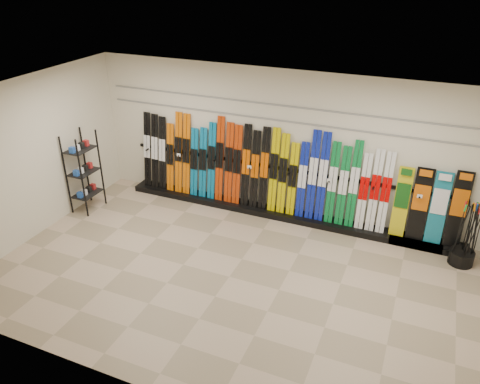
% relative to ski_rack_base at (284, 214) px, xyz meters
% --- Properties ---
extents(floor, '(8.00, 8.00, 0.00)m').
position_rel_ski_rack_base_xyz_m(floor, '(-0.22, -2.28, -0.06)').
color(floor, gray).
rests_on(floor, ground).
extents(back_wall, '(8.00, 0.00, 8.00)m').
position_rel_ski_rack_base_xyz_m(back_wall, '(-0.22, 0.22, 1.44)').
color(back_wall, beige).
rests_on(back_wall, floor).
extents(left_wall, '(0.00, 5.00, 5.00)m').
position_rel_ski_rack_base_xyz_m(left_wall, '(-4.22, -2.28, 1.44)').
color(left_wall, beige).
rests_on(left_wall, floor).
extents(ceiling, '(8.00, 8.00, 0.00)m').
position_rel_ski_rack_base_xyz_m(ceiling, '(-0.22, -2.28, 2.94)').
color(ceiling, silver).
rests_on(ceiling, back_wall).
extents(ski_rack_base, '(8.00, 0.40, 0.12)m').
position_rel_ski_rack_base_xyz_m(ski_rack_base, '(0.00, 0.00, 0.00)').
color(ski_rack_base, black).
rests_on(ski_rack_base, floor).
extents(skis, '(5.36, 0.26, 1.82)m').
position_rel_ski_rack_base_xyz_m(skis, '(-0.69, 0.06, 0.89)').
color(skis, black).
rests_on(skis, ski_rack_base).
extents(snowboards, '(1.24, 0.22, 1.43)m').
position_rel_ski_rack_base_xyz_m(snowboards, '(2.72, 0.07, 0.75)').
color(snowboards, gold).
rests_on(snowboards, ski_rack_base).
extents(accessory_rack, '(0.40, 0.60, 1.70)m').
position_rel_ski_rack_base_xyz_m(accessory_rack, '(-3.97, -1.25, 0.79)').
color(accessory_rack, black).
rests_on(accessory_rack, floor).
extents(pole_bin, '(0.42, 0.42, 0.25)m').
position_rel_ski_rack_base_xyz_m(pole_bin, '(3.38, -0.33, 0.07)').
color(pole_bin, black).
rests_on(pole_bin, floor).
extents(ski_poles, '(0.39, 0.25, 1.18)m').
position_rel_ski_rack_base_xyz_m(ski_poles, '(3.40, -0.34, 0.55)').
color(ski_poles, black).
rests_on(ski_poles, pole_bin).
extents(slatwall_rail_0, '(7.60, 0.02, 0.03)m').
position_rel_ski_rack_base_xyz_m(slatwall_rail_0, '(-0.22, 0.20, 1.94)').
color(slatwall_rail_0, gray).
rests_on(slatwall_rail_0, back_wall).
extents(slatwall_rail_1, '(7.60, 0.02, 0.03)m').
position_rel_ski_rack_base_xyz_m(slatwall_rail_1, '(-0.22, 0.20, 2.24)').
color(slatwall_rail_1, gray).
rests_on(slatwall_rail_1, back_wall).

